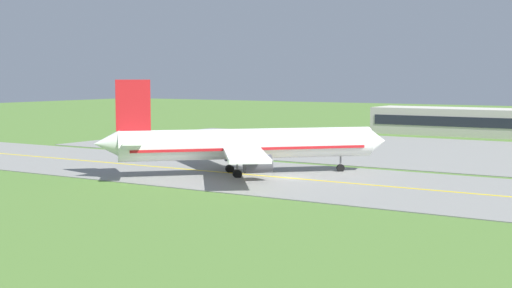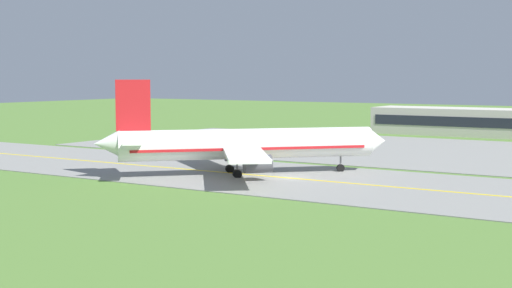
{
  "view_description": "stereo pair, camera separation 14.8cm",
  "coord_description": "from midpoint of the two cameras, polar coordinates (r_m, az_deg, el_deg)",
  "views": [
    {
      "loc": [
        44.82,
        -79.87,
        13.11
      ],
      "look_at": [
        -6.01,
        2.15,
        4.0
      ],
      "focal_mm": 50.4,
      "sensor_mm": 36.0,
      "label": 1
    },
    {
      "loc": [
        44.95,
        -79.8,
        13.11
      ],
      "look_at": [
        -6.01,
        2.15,
        4.0
      ],
      "focal_mm": 50.4,
      "sensor_mm": 36.0,
      "label": 2
    }
  ],
  "objects": [
    {
      "name": "ground_plane",
      "position": [
        92.52,
        2.42,
        -2.76
      ],
      "size": [
        500.0,
        500.0,
        0.0
      ],
      "primitive_type": "plane",
      "color": "#517A33"
    },
    {
      "name": "taxiway_strip",
      "position": [
        92.51,
        2.42,
        -2.73
      ],
      "size": [
        240.0,
        28.0,
        0.1
      ],
      "primitive_type": "cube",
      "color": "gray",
      "rests_on": "ground"
    },
    {
      "name": "apron_pad",
      "position": [
        127.4,
        15.72,
        -0.69
      ],
      "size": [
        140.0,
        52.0,
        0.1
      ],
      "primitive_type": "cube",
      "color": "gray",
      "rests_on": "ground"
    },
    {
      "name": "taxiway_centreline",
      "position": [
        92.51,
        2.42,
        -2.69
      ],
      "size": [
        220.0,
        0.6,
        0.01
      ],
      "primitive_type": "cube",
      "color": "yellow",
      "rests_on": "taxiway_strip"
    },
    {
      "name": "airplane_lead",
      "position": [
        95.13,
        -0.97,
        -0.02
      ],
      "size": [
        31.28,
        31.18,
        12.7
      ],
      "color": "white",
      "rests_on": "ground"
    },
    {
      "name": "terminal_building",
      "position": [
        164.39,
        19.41,
        1.57
      ],
      "size": [
        59.24,
        12.04,
        7.22
      ],
      "color": "beige",
      "rests_on": "ground"
    }
  ]
}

